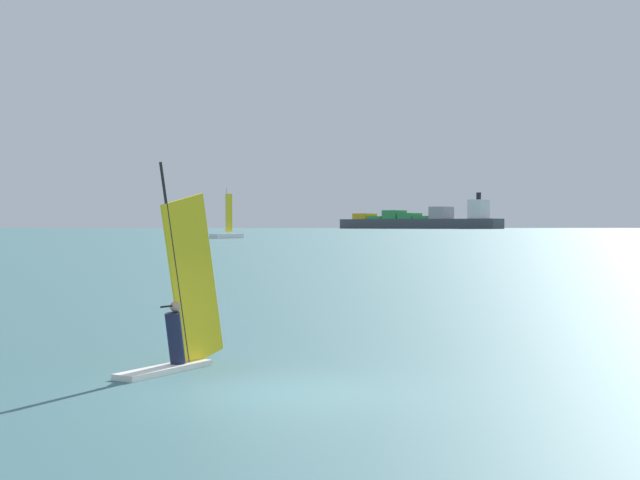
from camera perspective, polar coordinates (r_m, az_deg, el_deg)
The scene contains 4 objects.
ground_plane at distance 16.40m, azimuth -2.32°, elevation -9.66°, with size 4000.00×4000.00×0.00m, color #386066.
windsurfer at distance 19.07m, azimuth -8.89°, elevation -4.96°, with size 1.65×3.06×4.33m.
cargo_ship at distance 786.18m, azimuth 6.42°, elevation 1.23°, with size 141.92×97.41×30.42m.
small_sailboat at distance 207.65m, azimuth -5.94°, elevation 0.37°, with size 6.63×9.70×11.69m.
Camera 1 is at (2.14, -15.98, 3.02)m, focal length 50.32 mm.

